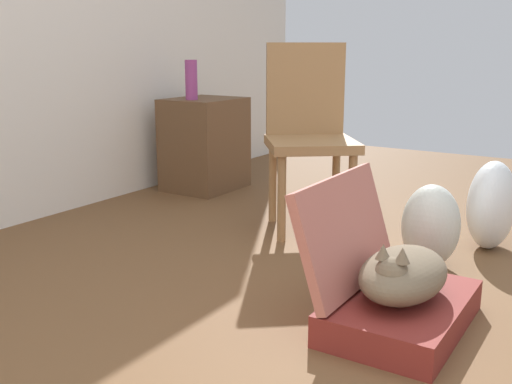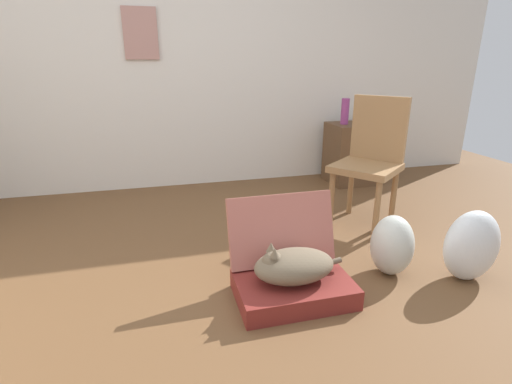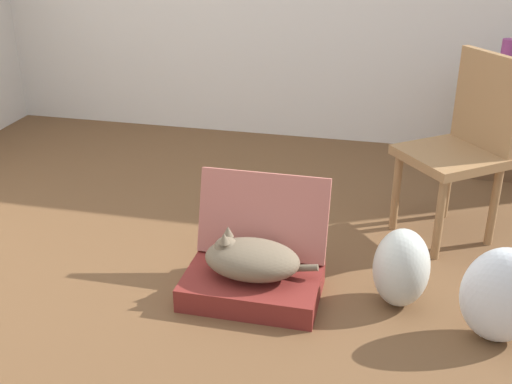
% 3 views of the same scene
% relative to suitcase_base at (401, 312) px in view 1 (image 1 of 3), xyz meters
% --- Properties ---
extents(ground_plane, '(7.68, 7.68, 0.00)m').
position_rel_suitcase_base_xyz_m(ground_plane, '(-0.13, 0.03, -0.06)').
color(ground_plane, brown).
rests_on(ground_plane, ground).
extents(suitcase_base, '(0.63, 0.41, 0.11)m').
position_rel_suitcase_base_xyz_m(suitcase_base, '(0.00, 0.00, 0.00)').
color(suitcase_base, maroon).
rests_on(suitcase_base, ground).
extents(suitcase_lid, '(0.63, 0.16, 0.40)m').
position_rel_suitcase_base_xyz_m(suitcase_lid, '(0.00, 0.22, 0.26)').
color(suitcase_lid, '#B26356').
rests_on(suitcase_lid, suitcase_base).
extents(cat, '(0.52, 0.28, 0.22)m').
position_rel_suitcase_base_xyz_m(cat, '(-0.01, 0.00, 0.15)').
color(cat, brown).
rests_on(cat, suitcase_base).
extents(plastic_bag_white, '(0.25, 0.26, 0.38)m').
position_rel_suitcase_base_xyz_m(plastic_bag_white, '(0.66, 0.10, 0.13)').
color(plastic_bag_white, silver).
rests_on(plastic_bag_white, ground).
extents(plastic_bag_clear, '(0.34, 0.22, 0.44)m').
position_rel_suitcase_base_xyz_m(plastic_bag_clear, '(1.07, -0.07, 0.16)').
color(plastic_bag_clear, silver).
rests_on(plastic_bag_clear, ground).
extents(side_table, '(0.51, 0.43, 0.63)m').
position_rel_suitcase_base_xyz_m(side_table, '(1.35, 1.88, 0.26)').
color(side_table, brown).
rests_on(side_table, ground).
extents(vase_tall, '(0.08, 0.08, 0.26)m').
position_rel_suitcase_base_xyz_m(vase_tall, '(1.22, 1.89, 0.70)').
color(vase_tall, '#8C387A').
rests_on(vase_tall, side_table).
extents(chair, '(0.63, 0.63, 0.99)m').
position_rel_suitcase_base_xyz_m(chair, '(0.93, 0.86, 0.48)').
color(chair, olive).
rests_on(chair, ground).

